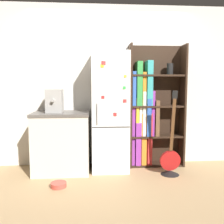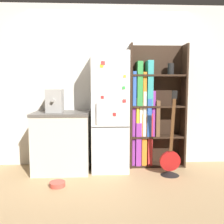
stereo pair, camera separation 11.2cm
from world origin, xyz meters
name	(u,v)px [view 2 (the right image)]	position (x,y,z in m)	size (l,w,h in m)	color
ground_plane	(110,172)	(0.00, 0.00, 0.00)	(16.00, 16.00, 0.00)	tan
wall_back	(109,86)	(0.00, 0.47, 1.30)	(8.00, 0.05, 2.60)	silver
refrigerator	(110,112)	(0.00, 0.17, 0.91)	(0.56, 0.59, 1.81)	white
bookshelf	(149,112)	(0.65, 0.33, 0.88)	(0.90, 0.30, 1.96)	black
kitchen_counter	(62,141)	(-0.74, 0.13, 0.46)	(0.84, 0.66, 0.91)	beige
espresso_machine	(55,101)	(-0.83, 0.12, 1.08)	(0.24, 0.33, 0.35)	#A5A39E
guitar	(170,163)	(0.87, -0.16, 0.18)	(0.30, 0.29, 1.24)	black
pet_bowl	(57,184)	(-0.71, -0.49, 0.03)	(0.21, 0.21, 0.06)	#D84C3F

